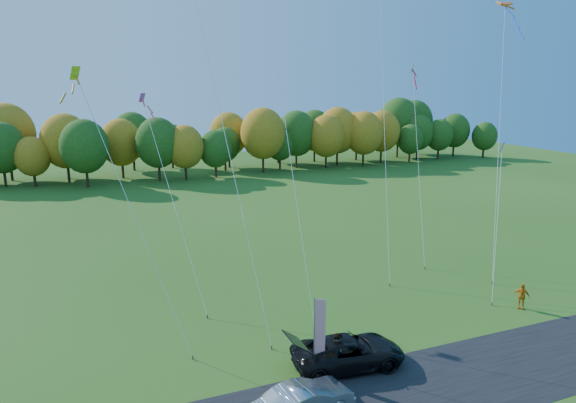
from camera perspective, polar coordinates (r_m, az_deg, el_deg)
name	(u,v)px	position (r m, az deg, el deg)	size (l,w,h in m)	color
ground	(331,358)	(27.69, 4.84, -16.97)	(160.00, 160.00, 0.00)	#275516
asphalt_strip	(372,402)	(24.73, 9.28, -21.14)	(90.00, 6.00, 0.01)	black
tree_line	(165,178)	(78.33, -13.48, 2.56)	(116.00, 12.00, 10.00)	#1E4711
black_suv	(348,352)	(26.72, 6.74, -16.27)	(2.61, 5.67, 1.58)	black
silver_sedan	(304,401)	(23.21, 1.81, -21.32)	(1.56, 4.48, 1.47)	#9C9CA1
person_tailgate_a	(320,344)	(27.15, 3.59, -15.57)	(0.61, 0.40, 1.67)	white
person_tailgate_b	(338,351)	(26.38, 5.55, -16.23)	(0.93, 0.73, 1.92)	gray
person_east	(521,296)	(35.70, 24.51, -9.55)	(0.96, 0.40, 1.64)	orange
feather_flag	(319,329)	(24.87, 3.43, -13.98)	(0.51, 0.26, 4.15)	#999999
kite_delta_blue	(211,69)	(28.58, -8.59, 14.36)	(4.84, 9.82, 29.75)	#4C3F33
kite_parafoil_orange	(382,54)	(40.94, 10.40, 15.78)	(7.14, 13.26, 32.27)	#4C3F33
kite_delta_red	(271,9)	(32.58, -1.87, 20.55)	(2.89, 10.32, 24.88)	#4C3F33
kite_parafoil_rainbow	(499,135)	(41.50, 22.42, 6.83)	(7.37, 7.70, 20.37)	#4C3F33
kite_diamond_yellow	(134,214)	(27.44, -16.79, -1.35)	(5.00, 5.93, 15.01)	#4C3F33
kite_diamond_white	(418,163)	(41.94, 14.28, 4.19)	(3.08, 7.02, 15.86)	#4C3F33
kite_diamond_pink	(172,199)	(33.62, -12.71, 0.22)	(2.64, 8.87, 13.45)	#4C3F33
kite_diamond_blue_low	(497,222)	(36.86, 22.23, -2.07)	(4.30, 4.74, 10.14)	#4C3F33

